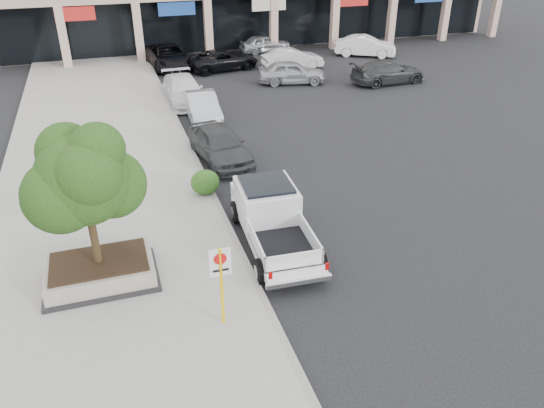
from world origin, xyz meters
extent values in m
plane|color=black|center=(0.00, 0.00, 0.00)|extent=(120.00, 120.00, 0.00)
cube|color=gray|center=(-5.50, 6.00, 0.07)|extent=(8.00, 52.00, 0.15)
cube|color=gray|center=(-1.55, 6.00, 0.07)|extent=(0.20, 52.00, 0.15)
cube|color=tan|center=(28.00, 27.05, 2.10)|extent=(0.55, 0.55, 4.20)
cube|color=black|center=(8.00, 28.95, 2.00)|extent=(39.20, 0.08, 3.90)
cube|color=black|center=(-5.80, 1.05, 0.21)|extent=(3.20, 2.20, 0.12)
cube|color=gray|center=(-5.80, 1.05, 0.52)|extent=(3.00, 2.00, 0.50)
cube|color=black|center=(-5.80, 1.05, 0.80)|extent=(2.70, 1.70, 0.06)
cylinder|color=#332313|center=(-5.80, 1.05, 1.93)|extent=(0.22, 0.22, 2.20)
sphere|color=#17350E|center=(-5.80, 1.05, 3.43)|extent=(2.50, 2.50, 2.50)
sphere|color=#17350E|center=(-5.10, 1.35, 3.03)|extent=(1.90, 1.90, 1.90)
sphere|color=#17350E|center=(-6.10, 1.55, 4.03)|extent=(1.60, 1.60, 1.60)
cylinder|color=yellow|center=(-2.84, -1.81, 1.30)|extent=(0.09, 0.09, 2.30)
cube|color=white|center=(-2.84, -1.81, 2.05)|extent=(0.55, 0.03, 0.78)
cylinder|color=red|center=(-2.84, -1.84, 2.17)|extent=(0.32, 0.02, 0.32)
ellipsoid|color=#1D4213|center=(-1.80, 5.48, 0.62)|extent=(1.10, 0.99, 0.93)
imported|color=#303335|center=(-0.49, 8.59, 0.77)|extent=(2.37, 4.69, 1.53)
imported|color=#B0B2B8|center=(-0.20, 13.91, 0.70)|extent=(1.63, 4.32, 1.41)
imported|color=white|center=(-0.61, 17.14, 0.71)|extent=(2.12, 4.97, 1.43)
imported|color=black|center=(-0.29, 25.17, 0.77)|extent=(3.06, 5.77, 1.55)
imported|color=#A2A4AA|center=(6.51, 18.86, 0.72)|extent=(4.48, 2.61, 1.43)
imported|color=silver|center=(7.76, 22.14, 0.69)|extent=(4.20, 1.51, 1.38)
imported|color=#2B2E30|center=(12.34, 17.04, 0.70)|extent=(4.95, 2.27, 1.40)
imported|color=black|center=(3.15, 23.43, 0.68)|extent=(5.24, 3.17, 1.36)
imported|color=#999AA0|center=(7.43, 27.42, 0.67)|extent=(4.02, 1.80, 1.34)
imported|color=white|center=(14.25, 23.98, 0.74)|extent=(4.67, 3.59, 1.48)
camera|label=1|loc=(-4.92, -12.35, 9.59)|focal=35.00mm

